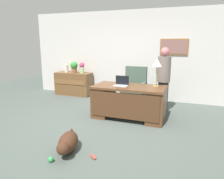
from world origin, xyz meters
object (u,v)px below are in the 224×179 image
Objects in this scene: desk at (129,101)px; dog_toy_bone at (93,156)px; person_standing at (164,79)px; dog_toy_plush at (67,135)px; armchair at (134,89)px; desk_lamp at (157,64)px; dog_toy_ball at (51,159)px; dog_lying at (68,143)px; vase_empty at (66,69)px; laptop at (121,83)px; potted_plant at (74,67)px; credenza at (74,84)px; vase_with_flowers at (82,67)px.

dog_toy_bone is at bearing -89.95° from desk.
dog_toy_plush is (-1.46, -2.18, -0.81)m from person_standing.
armchair reaches higher than desk.
desk_lamp reaches higher than desk.
person_standing is at bearing 68.31° from dog_toy_ball.
vase_empty reaches higher than dog_lying.
vase_empty is (-2.47, 1.56, 0.06)m from laptop.
potted_plant is (-2.18, 1.56, 0.13)m from laptop.
credenza is 3.82× the size of laptop.
dog_toy_ball is (2.12, -3.81, -0.84)m from vase_empty.
desk_lamp is (1.06, 2.06, 1.12)m from dog_lying.
armchair is at bearing 130.85° from desk_lamp.
dog_toy_bone is at bearing -55.38° from credenza.
desk_lamp reaches higher than vase_with_flowers.
dog_toy_bone and dog_toy_plush have the same top height.
person_standing reaches higher than dog_toy_bone.
laptop is at bearing -137.23° from person_standing.
laptop reaches higher than dog_lying.
desk is 2.20× the size of dog_lying.
credenza is 2.32m from armchair.
dog_toy_ball is (-1.21, -3.04, -0.80)m from person_standing.
person_standing is 8.25× the size of dog_toy_plush.
dog_lying is at bearing -113.10° from person_standing.
vase_empty is 0.70× the size of potted_plant.
desk is at bearing 75.90° from dog_lying.
desk_lamp is at bearing -23.15° from vase_empty.
dog_toy_ball is 0.89m from dog_toy_plush.
potted_plant reaches higher than laptop.
dog_toy_bone is at bearing -52.60° from vase_empty.
vase_with_flowers is 1.78× the size of dog_toy_plush.
armchair is 2.60m from vase_empty.
vase_with_flowers is (0.33, 0.00, 0.57)m from credenza.
credenza reaches higher than dog_toy_ball.
potted_plant reaches higher than vase_empty.
dog_toy_ball is at bearing -111.69° from person_standing.
vase_empty is at bearing 167.77° from armchair.
vase_empty is at bearing 122.23° from dog_toy_plush.
desk is 2.57× the size of desk_lamp.
armchair is at bearing -13.80° from potted_plant.
person_standing reaches higher than dog_toy_plush.
armchair is 3.03× the size of potted_plant.
credenza is 0.58m from potted_plant.
credenza is 4.24m from dog_toy_bone.
vase_empty reaches higher than dog_toy_ball.
credenza is 4.25m from dog_toy_ball.
desk is 2.34m from dog_toy_ball.
dog_toy_plush is at bearing -62.06° from potted_plant.
laptop is (-0.04, -1.01, 0.33)m from armchair.
desk is 1.12m from person_standing.
credenza is at bearing -0.31° from vase_empty.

